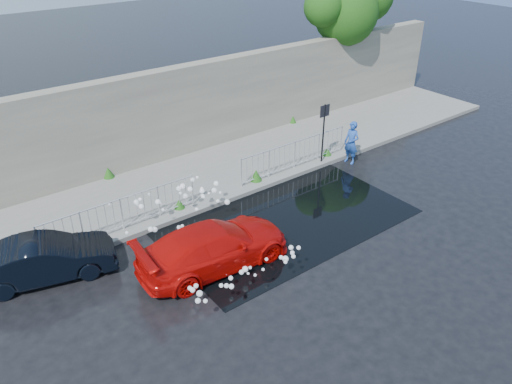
# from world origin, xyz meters

# --- Properties ---
(ground) EXTENTS (90.00, 90.00, 0.00)m
(ground) POSITION_xyz_m (0.00, 0.00, 0.00)
(ground) COLOR black
(ground) RESTS_ON ground
(pavement) EXTENTS (30.00, 4.00, 0.15)m
(pavement) POSITION_xyz_m (0.00, 5.00, 0.07)
(pavement) COLOR slate
(pavement) RESTS_ON ground
(curb) EXTENTS (30.00, 0.25, 0.16)m
(curb) POSITION_xyz_m (0.00, 3.00, 0.08)
(curb) COLOR slate
(curb) RESTS_ON ground
(retaining_wall) EXTENTS (30.00, 0.60, 3.50)m
(retaining_wall) POSITION_xyz_m (0.00, 7.20, 1.90)
(retaining_wall) COLOR #6B645A
(retaining_wall) RESTS_ON pavement
(puddle) EXTENTS (8.00, 5.00, 0.01)m
(puddle) POSITION_xyz_m (0.50, 1.00, 0.01)
(puddle) COLOR black
(puddle) RESTS_ON ground
(sign_post) EXTENTS (0.45, 0.06, 2.50)m
(sign_post) POSITION_xyz_m (4.20, 3.10, 1.72)
(sign_post) COLOR black
(sign_post) RESTS_ON ground
(tree) EXTENTS (5.06, 3.04, 6.38)m
(tree) POSITION_xyz_m (9.75, 7.41, 4.78)
(tree) COLOR #332114
(tree) RESTS_ON ground
(railing_left) EXTENTS (5.05, 0.05, 1.10)m
(railing_left) POSITION_xyz_m (-4.00, 3.35, 0.74)
(railing_left) COLOR silver
(railing_left) RESTS_ON pavement
(railing_right) EXTENTS (5.05, 0.05, 1.10)m
(railing_right) POSITION_xyz_m (3.00, 3.35, 0.74)
(railing_right) COLOR silver
(railing_right) RESTS_ON pavement
(weeds) EXTENTS (12.17, 3.93, 0.43)m
(weeds) POSITION_xyz_m (-0.39, 4.51, 0.34)
(weeds) COLOR #144B14
(weeds) RESTS_ON pavement
(water_spray) EXTENTS (3.64, 5.42, 1.02)m
(water_spray) POSITION_xyz_m (-2.40, 1.37, 0.73)
(water_spray) COLOR white
(water_spray) RESTS_ON ground
(red_car) EXTENTS (4.51, 2.07, 1.28)m
(red_car) POSITION_xyz_m (-2.62, 0.30, 0.64)
(red_car) COLOR #BF0A07
(red_car) RESTS_ON ground
(dark_car) EXTENTS (3.86, 2.16, 1.20)m
(dark_car) POSITION_xyz_m (-6.55, 2.60, 0.60)
(dark_car) COLOR black
(dark_car) RESTS_ON ground
(person) EXTENTS (0.48, 0.67, 1.71)m
(person) POSITION_xyz_m (5.27, 2.57, 0.86)
(person) COLOR #214BA8
(person) RESTS_ON ground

